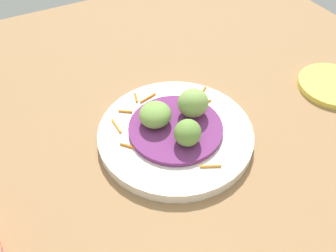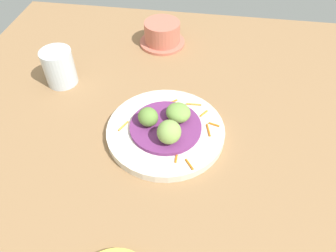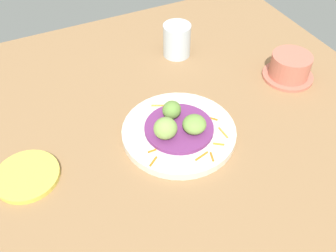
# 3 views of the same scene
# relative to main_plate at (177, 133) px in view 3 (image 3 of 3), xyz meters

# --- Properties ---
(table_surface) EXTENTS (1.10, 1.10, 0.02)m
(table_surface) POSITION_rel_main_plate_xyz_m (-0.01, 0.00, -0.02)
(table_surface) COLOR #936D47
(table_surface) RESTS_ON ground
(main_plate) EXTENTS (0.25, 0.25, 0.02)m
(main_plate) POSITION_rel_main_plate_xyz_m (0.00, 0.00, 0.00)
(main_plate) COLOR silver
(main_plate) RESTS_ON table_surface
(cabbage_bed) EXTENTS (0.15, 0.15, 0.01)m
(cabbage_bed) POSITION_rel_main_plate_xyz_m (0.00, 0.00, 0.01)
(cabbage_bed) COLOR #702D6B
(cabbage_bed) RESTS_ON main_plate
(carrot_garnish) EXTENTS (0.21, 0.19, 0.00)m
(carrot_garnish) POSITION_rel_main_plate_xyz_m (0.04, 0.02, 0.01)
(carrot_garnish) COLOR orange
(carrot_garnish) RESTS_ON main_plate
(guac_scoop_left) EXTENTS (0.07, 0.07, 0.03)m
(guac_scoop_left) POSITION_rel_main_plate_xyz_m (0.02, 0.03, 0.04)
(guac_scoop_left) COLOR #759E47
(guac_scoop_left) RESTS_ON cabbage_bed
(guac_scoop_center) EXTENTS (0.06, 0.06, 0.04)m
(guac_scoop_center) POSITION_rel_main_plate_xyz_m (-0.04, 0.01, 0.04)
(guac_scoop_center) COLOR olive
(guac_scoop_center) RESTS_ON cabbage_bed
(guac_scoop_right) EXTENTS (0.05, 0.06, 0.05)m
(guac_scoop_right) POSITION_rel_main_plate_xyz_m (0.01, -0.03, 0.04)
(guac_scoop_right) COLOR #84A851
(guac_scoop_right) RESTS_ON cabbage_bed
(side_plate_small) EXTENTS (0.13, 0.13, 0.01)m
(side_plate_small) POSITION_rel_main_plate_xyz_m (-0.03, -0.32, -0.00)
(side_plate_small) COLOR #E0CC4C
(side_plate_small) RESTS_ON table_surface
(terracotta_bowl) EXTENTS (0.13, 0.13, 0.07)m
(terracotta_bowl) POSITION_rel_main_plate_xyz_m (-0.07, 0.36, 0.02)
(terracotta_bowl) COLOR #C66B56
(terracotta_bowl) RESTS_ON table_surface
(water_glass) EXTENTS (0.08, 0.08, 0.09)m
(water_glass) POSITION_rel_main_plate_xyz_m (-0.29, 0.14, 0.04)
(water_glass) COLOR silver
(water_glass) RESTS_ON table_surface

